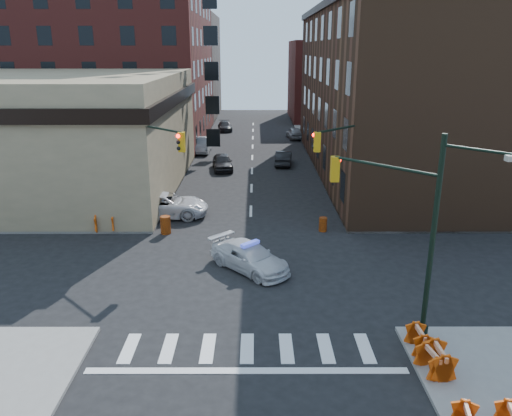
{
  "coord_description": "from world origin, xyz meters",
  "views": [
    {
      "loc": [
        0.31,
        -23.27,
        10.94
      ],
      "look_at": [
        0.35,
        3.88,
        2.2
      ],
      "focal_mm": 35.0,
      "sensor_mm": 36.0,
      "label": 1
    }
  ],
  "objects_px": {
    "parked_car_wnear": "(222,162)",
    "barricade_se_a": "(419,340)",
    "barrel_road": "(323,224)",
    "barrel_bank": "(166,225)",
    "parked_car_enear": "(283,158)",
    "police_car": "(249,257)",
    "pedestrian_b": "(95,202)",
    "parked_car_wfar": "(202,145)",
    "barricade_nw_a": "(105,223)",
    "pedestrian_a": "(111,211)",
    "pickup": "(165,205)"
  },
  "relations": [
    {
      "from": "parked_car_wnear",
      "to": "barrel_bank",
      "type": "relative_size",
      "value": 3.92
    },
    {
      "from": "barrel_bank",
      "to": "barrel_road",
      "type": "bearing_deg",
      "value": 2.35
    },
    {
      "from": "pedestrian_a",
      "to": "barricade_nw_a",
      "type": "relative_size",
      "value": 1.14
    },
    {
      "from": "barrel_road",
      "to": "police_car",
      "type": "bearing_deg",
      "value": -128.66
    },
    {
      "from": "parked_car_wfar",
      "to": "barrel_road",
      "type": "height_order",
      "value": "parked_car_wfar"
    },
    {
      "from": "pickup",
      "to": "barricade_nw_a",
      "type": "xyz_separation_m",
      "value": [
        -3.16,
        -3.18,
        -0.15
      ]
    },
    {
      "from": "parked_car_wnear",
      "to": "parked_car_enear",
      "type": "height_order",
      "value": "parked_car_wnear"
    },
    {
      "from": "pedestrian_a",
      "to": "barrel_bank",
      "type": "relative_size",
      "value": 1.4
    },
    {
      "from": "police_car",
      "to": "pickup",
      "type": "bearing_deg",
      "value": 80.45
    },
    {
      "from": "pedestrian_b",
      "to": "barrel_road",
      "type": "distance_m",
      "value": 15.15
    },
    {
      "from": "police_car",
      "to": "pedestrian_b",
      "type": "relative_size",
      "value": 2.42
    },
    {
      "from": "pedestrian_b",
      "to": "barricade_se_a",
      "type": "relative_size",
      "value": 1.64
    },
    {
      "from": "police_car",
      "to": "pickup",
      "type": "relative_size",
      "value": 0.82
    },
    {
      "from": "parked_car_wfar",
      "to": "pedestrian_a",
      "type": "distance_m",
      "value": 23.81
    },
    {
      "from": "barrel_road",
      "to": "barricade_se_a",
      "type": "bearing_deg",
      "value": -81.95
    },
    {
      "from": "parked_car_wfar",
      "to": "barrel_bank",
      "type": "height_order",
      "value": "parked_car_wfar"
    },
    {
      "from": "barrel_bank",
      "to": "parked_car_enear",
      "type": "bearing_deg",
      "value": 66.4
    },
    {
      "from": "parked_car_enear",
      "to": "barrel_bank",
      "type": "relative_size",
      "value": 3.82
    },
    {
      "from": "pickup",
      "to": "police_car",
      "type": "bearing_deg",
      "value": -145.96
    },
    {
      "from": "parked_car_enear",
      "to": "pedestrian_a",
      "type": "relative_size",
      "value": 2.72
    },
    {
      "from": "pickup",
      "to": "pedestrian_b",
      "type": "bearing_deg",
      "value": 94.26
    },
    {
      "from": "parked_car_wnear",
      "to": "parked_car_wfar",
      "type": "xyz_separation_m",
      "value": [
        -2.73,
        8.31,
        0.07
      ]
    },
    {
      "from": "parked_car_enear",
      "to": "barricade_nw_a",
      "type": "height_order",
      "value": "parked_car_enear"
    },
    {
      "from": "parked_car_enear",
      "to": "barrel_road",
      "type": "relative_size",
      "value": 4.77
    },
    {
      "from": "parked_car_wfar",
      "to": "barricade_nw_a",
      "type": "relative_size",
      "value": 3.59
    },
    {
      "from": "barrel_road",
      "to": "parked_car_wfar",
      "type": "bearing_deg",
      "value": 112.04
    },
    {
      "from": "pedestrian_a",
      "to": "parked_car_enear",
      "type": "bearing_deg",
      "value": 98.58
    },
    {
      "from": "pickup",
      "to": "barrel_bank",
      "type": "height_order",
      "value": "pickup"
    },
    {
      "from": "parked_car_wnear",
      "to": "barricade_nw_a",
      "type": "xyz_separation_m",
      "value": [
        -6.19,
        -16.79,
        -0.08
      ]
    },
    {
      "from": "pickup",
      "to": "pedestrian_a",
      "type": "bearing_deg",
      "value": 116.85
    },
    {
      "from": "pedestrian_a",
      "to": "pedestrian_b",
      "type": "distance_m",
      "value": 1.89
    },
    {
      "from": "pedestrian_b",
      "to": "barricade_se_a",
      "type": "xyz_separation_m",
      "value": [
        16.79,
        -15.7,
        -0.54
      ]
    },
    {
      "from": "barrel_road",
      "to": "barricade_se_a",
      "type": "xyz_separation_m",
      "value": [
        1.86,
        -13.17,
        0.16
      ]
    },
    {
      "from": "pedestrian_a",
      "to": "barrel_bank",
      "type": "height_order",
      "value": "pedestrian_a"
    },
    {
      "from": "pedestrian_b",
      "to": "barrel_bank",
      "type": "distance_m",
      "value": 5.97
    },
    {
      "from": "pickup",
      "to": "barrel_road",
      "type": "height_order",
      "value": "pickup"
    },
    {
      "from": "barrel_road",
      "to": "barrel_bank",
      "type": "height_order",
      "value": "barrel_bank"
    },
    {
      "from": "parked_car_wnear",
      "to": "barricade_se_a",
      "type": "distance_m",
      "value": 31.04
    },
    {
      "from": "pedestrian_a",
      "to": "barricade_se_a",
      "type": "distance_m",
      "value": 21.1
    },
    {
      "from": "parked_car_wfar",
      "to": "barrel_bank",
      "type": "xyz_separation_m",
      "value": [
        0.29,
        -25.19,
        -0.25
      ]
    },
    {
      "from": "barrel_road",
      "to": "barrel_bank",
      "type": "bearing_deg",
      "value": -177.65
    },
    {
      "from": "pedestrian_a",
      "to": "parked_car_wfar",
      "type": "bearing_deg",
      "value": 125.01
    },
    {
      "from": "pedestrian_a",
      "to": "police_car",
      "type": "bearing_deg",
      "value": 6.0
    },
    {
      "from": "barricade_se_a",
      "to": "pedestrian_a",
      "type": "bearing_deg",
      "value": 45.18
    },
    {
      "from": "police_car",
      "to": "barricade_se_a",
      "type": "distance_m",
      "value": 9.86
    },
    {
      "from": "parked_car_wnear",
      "to": "barricade_se_a",
      "type": "bearing_deg",
      "value": -80.75
    },
    {
      "from": "pickup",
      "to": "pedestrian_a",
      "type": "relative_size",
      "value": 3.74
    },
    {
      "from": "parked_car_wnear",
      "to": "barricade_nw_a",
      "type": "relative_size",
      "value": 3.18
    },
    {
      "from": "police_car",
      "to": "barrel_bank",
      "type": "height_order",
      "value": "police_car"
    },
    {
      "from": "pedestrian_b",
      "to": "barrel_road",
      "type": "xyz_separation_m",
      "value": [
        14.92,
        -2.53,
        -0.7
      ]
    }
  ]
}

